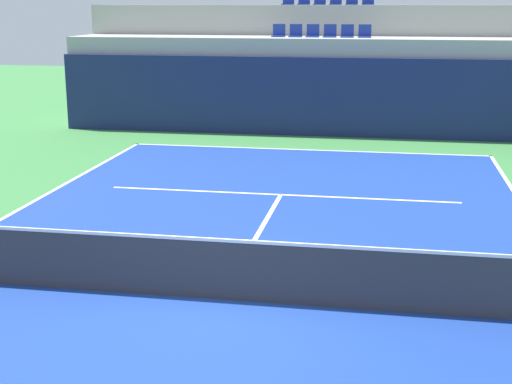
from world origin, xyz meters
TOP-DOWN VIEW (x-y plane):
  - ground_plane at (0.00, 0.00)m, footprint 80.00×80.00m
  - court_surface at (0.00, 0.00)m, footprint 11.00×24.00m
  - baseline_far at (0.00, 11.95)m, footprint 11.00×0.10m
  - service_line_far at (0.00, 6.40)m, footprint 8.26×0.10m
  - centre_service_line at (0.00, 3.20)m, footprint 0.10×6.40m
  - back_wall at (0.00, 14.58)m, footprint 17.77×0.30m
  - stands_tier_lower at (0.00, 15.93)m, footprint 17.77×2.40m
  - stands_tier_upper at (0.00, 18.33)m, footprint 17.77×2.40m
  - seating_row_lower at (-0.00, 16.02)m, footprint 3.44×0.44m
  - seating_row_upper at (-0.00, 18.42)m, footprint 3.44×0.44m
  - tennis_net at (0.00, 0.00)m, footprint 11.08×0.08m

SIDE VIEW (x-z plane):
  - ground_plane at x=0.00m, z-range 0.00..0.00m
  - court_surface at x=0.00m, z-range 0.00..0.01m
  - baseline_far at x=0.00m, z-range 0.01..0.01m
  - service_line_far at x=0.00m, z-range 0.01..0.01m
  - centre_service_line at x=0.00m, z-range 0.01..0.01m
  - tennis_net at x=0.00m, z-range -0.03..1.04m
  - back_wall at x=0.00m, z-range 0.00..2.64m
  - stands_tier_lower at x=0.00m, z-range 0.00..3.23m
  - stands_tier_upper at x=0.00m, z-range 0.00..4.32m
  - seating_row_lower at x=0.00m, z-range 3.13..3.57m
  - seating_row_upper at x=0.00m, z-range 4.22..4.66m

